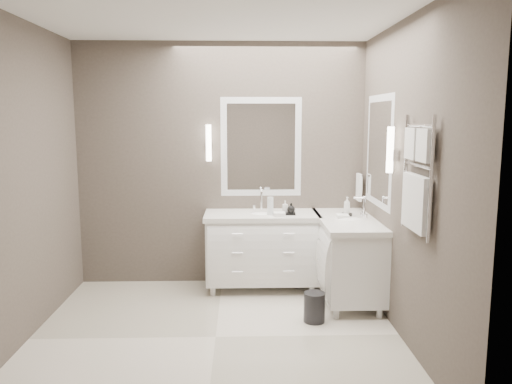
{
  "coord_description": "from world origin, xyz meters",
  "views": [
    {
      "loc": [
        0.23,
        -4.08,
        1.88
      ],
      "look_at": [
        0.37,
        0.7,
        1.16
      ],
      "focal_mm": 35.0,
      "sensor_mm": 36.0,
      "label": 1
    }
  ],
  "objects_px": {
    "vanity_right": "(347,253)",
    "waste_bin": "(314,307)",
    "towel_ladder": "(417,183)",
    "vanity_back": "(262,246)"
  },
  "relations": [
    {
      "from": "vanity_right",
      "to": "towel_ladder",
      "type": "distance_m",
      "value": 1.6
    },
    {
      "from": "towel_ladder",
      "to": "waste_bin",
      "type": "distance_m",
      "value": 1.58
    },
    {
      "from": "towel_ladder",
      "to": "waste_bin",
      "type": "bearing_deg",
      "value": 132.8
    },
    {
      "from": "vanity_back",
      "to": "vanity_right",
      "type": "relative_size",
      "value": 1.0
    },
    {
      "from": "vanity_back",
      "to": "towel_ladder",
      "type": "relative_size",
      "value": 1.38
    },
    {
      "from": "vanity_right",
      "to": "waste_bin",
      "type": "bearing_deg",
      "value": -125.42
    },
    {
      "from": "vanity_right",
      "to": "towel_ladder",
      "type": "relative_size",
      "value": 1.38
    },
    {
      "from": "vanity_right",
      "to": "waste_bin",
      "type": "height_order",
      "value": "vanity_right"
    },
    {
      "from": "vanity_back",
      "to": "towel_ladder",
      "type": "xyz_separation_m",
      "value": [
        1.1,
        -1.63,
        0.91
      ]
    },
    {
      "from": "vanity_back",
      "to": "waste_bin",
      "type": "relative_size",
      "value": 4.48
    }
  ]
}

